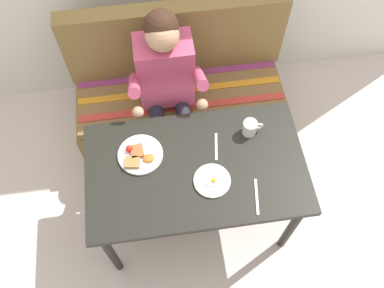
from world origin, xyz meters
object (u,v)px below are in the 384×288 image
knife (257,197)px  person (167,82)px  plate_breakfast (139,155)px  table (196,173)px  coffee_mug (250,127)px  plate_eggs (212,181)px  fork (216,147)px  couch (180,97)px

knife → person: bearing=123.8°
plate_breakfast → knife: plate_breakfast is taller
table → coffee_mug: coffee_mug is taller
plate_eggs → knife: bearing=-29.1°
knife → plate_breakfast: bearing=159.3°
plate_eggs → fork: plate_eggs is taller
plate_breakfast → person: bearing=67.0°
person → coffee_mug: (0.43, -0.41, 0.04)m
couch → person: size_ratio=1.19×
person → plate_eggs: 0.71m
table → fork: bearing=39.8°
person → plate_eggs: (0.17, -0.69, -0.00)m
table → fork: size_ratio=7.06×
table → couch: (0.00, 0.76, -0.32)m
table → knife: 0.37m
table → knife: (0.29, -0.22, 0.08)m
plate_breakfast → knife: (0.58, -0.33, -0.01)m
table → coffee_mug: (0.33, 0.18, 0.13)m
plate_breakfast → knife: size_ratio=1.24×
plate_eggs → knife: size_ratio=0.99×
plate_eggs → table: bearing=127.2°
plate_breakfast → plate_eggs: plate_breakfast is taller
couch → person: (-0.09, -0.17, 0.41)m
plate_breakfast → knife: 0.67m
couch → knife: size_ratio=7.20×
table → knife: bearing=-36.8°
person → fork: bearing=-65.1°
table → person: person is taller
plate_breakfast → plate_eggs: 0.42m
table → plate_eggs: size_ratio=6.08×
plate_eggs → knife: (0.22, -0.12, -0.01)m
coffee_mug → couch: bearing=119.4°
plate_breakfast → coffee_mug: (0.63, 0.07, 0.04)m
plate_eggs → fork: 0.21m
coffee_mug → knife: bearing=-96.3°
couch → plate_eggs: size_ratio=7.30×
plate_breakfast → plate_eggs: size_ratio=1.26×
couch → fork: (0.13, -0.66, 0.40)m
plate_eggs → person: bearing=103.6°
person → coffee_mug: bearing=-44.2°
couch → person: person is taller
couch → plate_eggs: couch is taller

